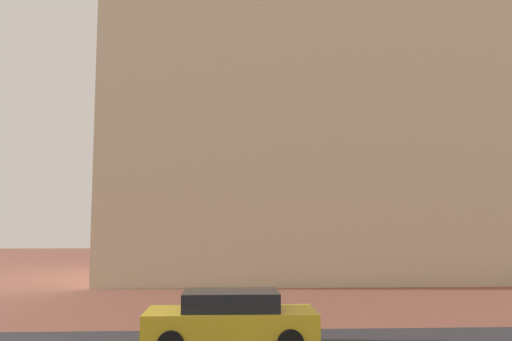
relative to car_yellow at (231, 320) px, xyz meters
name	(u,v)px	position (x,y,z in m)	size (l,w,h in m)	color
landmark_building	(290,96)	(3.86, 19.37, 10.72)	(22.44, 13.90, 36.31)	beige
car_yellow	(231,320)	(0.00, 0.00, 0.00)	(4.33, 2.00, 1.44)	gold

